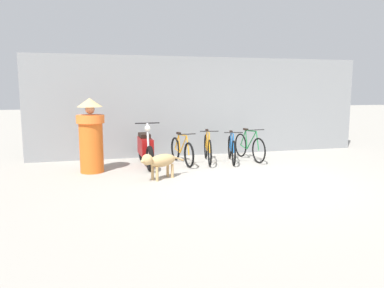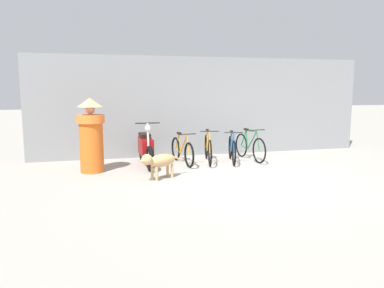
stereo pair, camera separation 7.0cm
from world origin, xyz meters
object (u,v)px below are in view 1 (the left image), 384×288
Objects in this scene: bicycle_2 at (232,149)px; person_in_robes at (91,135)px; bicycle_3 at (249,147)px; bicycle_0 at (182,151)px; motorcycle at (145,148)px; bicycle_1 at (208,148)px; stray_dog at (160,161)px.

person_in_robes is (-3.51, -0.30, 0.52)m from bicycle_2.
bicycle_2 is 0.58m from bicycle_3.
bicycle_0 is 0.93m from motorcycle.
person_in_robes is (-2.90, -0.44, 0.50)m from bicycle_1.
motorcycle reaches higher than stray_dog.
bicycle_1 is at bearing 85.68° from bicycle_0.
motorcycle reaches higher than bicycle_3.
bicycle_3 is (1.17, 0.02, -0.00)m from bicycle_1.
person_in_robes reaches higher than bicycle_1.
bicycle_3 is (1.87, 0.04, 0.02)m from bicycle_0.
bicycle_0 is 1.73m from stray_dog.
motorcycle reaches higher than bicycle_0.
bicycle_3 is at bearing 85.04° from bicycle_0.
bicycle_2 is 3.56m from person_in_robes.
bicycle_1 is 2.98m from person_in_robes.
person_in_robes reaches higher than motorcycle.
motorcycle is at bearing -96.00° from bicycle_0.
stray_dog is at bearing 2.57° from motorcycle.
motorcycle is 1.51m from stray_dog.
stray_dog is at bearing 150.85° from person_in_robes.
bicycle_1 reaches higher than stray_dog.
person_in_robes reaches higher than bicycle_0.
motorcycle is (-2.79, -0.05, 0.08)m from bicycle_3.
bicycle_2 is 0.80× the size of motorcycle.
stray_dog is 1.81m from person_in_robes.
bicycle_1 is 1.11× the size of bicycle_2.
motorcycle is at bearing -152.82° from person_in_robes.
bicycle_2 is at bearing -165.66° from person_in_robes.
stray_dog is at bearing -35.36° from bicycle_0.
person_in_robes reaches higher than bicycle_2.
bicycle_2 reaches higher than bicycle_0.
stray_dog is (-2.14, -1.39, 0.05)m from bicycle_2.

